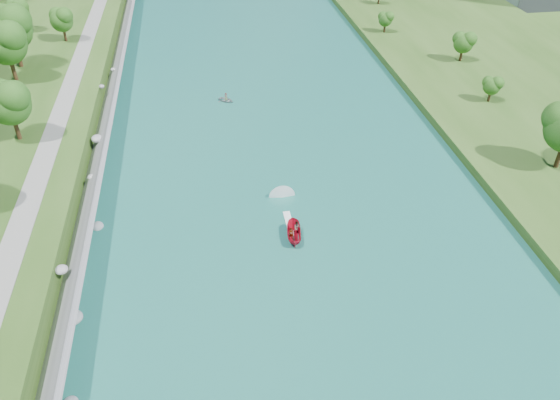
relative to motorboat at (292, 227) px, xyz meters
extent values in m
plane|color=#2D5119|center=(0.47, -6.57, -0.89)|extent=(260.00, 260.00, 0.00)
cube|color=#1A6562|center=(0.47, 13.43, -0.84)|extent=(55.00, 240.00, 0.10)
cube|color=slate|center=(-25.38, 13.43, 0.91)|extent=(3.54, 236.00, 4.05)
ellipsoid|color=gray|center=(-24.82, -10.72, -0.21)|extent=(1.82, 1.94, 1.02)
ellipsoid|color=gray|center=(-26.47, -5.35, 1.78)|extent=(1.45, 1.46, 0.84)
ellipsoid|color=gray|center=(-24.18, 4.95, -0.73)|extent=(1.45, 1.70, 1.11)
ellipsoid|color=gray|center=(-25.60, 13.86, 1.06)|extent=(1.14, 1.11, 0.72)
ellipsoid|color=gray|center=(-25.93, 24.01, 1.43)|extent=(1.62, 1.81, 1.11)
ellipsoid|color=gray|center=(-24.90, 31.44, 0.00)|extent=(0.94, 1.08, 0.73)
ellipsoid|color=gray|center=(-26.68, 40.81, 2.50)|extent=(0.95, 0.95, 0.70)
ellipsoid|color=gray|center=(-25.78, 51.11, 1.36)|extent=(0.91, 1.00, 0.51)
cube|color=gray|center=(-32.03, 13.43, 2.66)|extent=(3.00, 200.00, 0.10)
ellipsoid|color=#214B14|center=(-36.66, 23.66, 8.04)|extent=(6.51, 6.51, 10.84)
ellipsoid|color=#214B14|center=(-41.95, 45.83, 8.90)|extent=(7.54, 7.54, 12.57)
ellipsoid|color=#214B14|center=(-42.42, 52.18, 9.42)|extent=(8.17, 8.17, 13.62)
ellipsoid|color=#214B14|center=(-36.19, 64.90, 6.69)|extent=(4.89, 4.89, 8.15)
ellipsoid|color=#214B14|center=(-46.27, 72.45, 6.70)|extent=(4.90, 4.90, 8.17)
ellipsoid|color=#214B14|center=(39.83, 28.20, 3.31)|extent=(3.24, 3.24, 5.40)
ellipsoid|color=#214B14|center=(42.67, 46.30, 4.12)|extent=(4.21, 4.21, 7.01)
ellipsoid|color=#214B14|center=(32.81, 65.00, 3.36)|extent=(3.29, 3.29, 5.49)
imported|color=red|center=(-0.02, -1.20, 0.10)|extent=(2.25, 4.75, 1.77)
imported|color=#66605B|center=(-0.42, -1.60, 0.36)|extent=(0.62, 0.44, 1.60)
imported|color=#66605B|center=(0.48, -0.70, 0.46)|extent=(0.87, 0.68, 1.78)
cube|color=white|center=(-0.02, 1.80, -0.76)|extent=(0.90, 5.00, 0.06)
imported|color=gray|center=(-5.22, 38.32, -0.48)|extent=(3.61, 3.52, 0.61)
imported|color=#66605B|center=(-5.22, 38.32, 0.12)|extent=(0.76, 0.64, 1.32)
camera|label=1|loc=(-9.87, -51.85, 42.85)|focal=35.00mm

